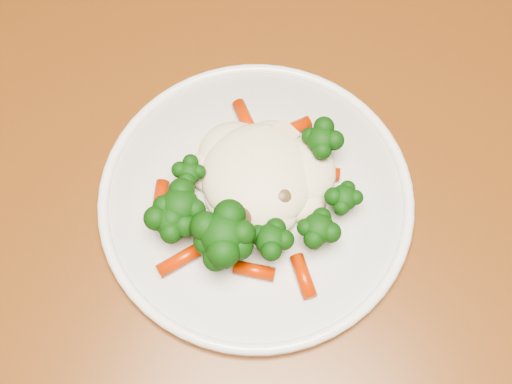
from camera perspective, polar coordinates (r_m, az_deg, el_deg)
dining_table at (r=0.66m, az=2.40°, el=-4.40°), size 1.26×0.86×0.75m
plate at (r=0.57m, az=0.00°, el=-0.58°), size 0.28×0.28×0.01m
meal at (r=0.54m, az=-0.75°, el=-0.64°), size 0.18×0.18×0.05m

